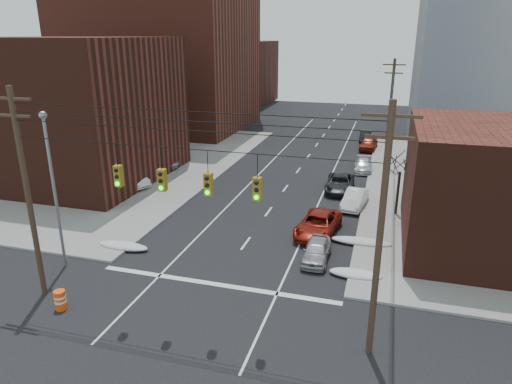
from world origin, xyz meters
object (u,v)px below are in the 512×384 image
Objects in this scene: parked_car_a at (317,250)px; parked_car_d at (363,165)px; lot_car_a at (129,179)px; parked_car_f at (365,136)px; lot_car_b at (157,161)px; construction_barrel at (60,300)px; parked_car_e at (369,143)px; parked_car_c at (340,183)px; red_pickup at (318,224)px; lot_car_c at (123,160)px; parked_car_b at (355,199)px; lot_car_d at (121,155)px.

parked_car_d is at bearing 85.11° from parked_car_a.
parked_car_f is at bearing -15.08° from lot_car_a.
lot_car_b is at bearing -137.43° from parked_car_f.
lot_car_a is 19.47m from construction_barrel.
lot_car_a is (-20.04, -20.89, 0.10)m from parked_car_e.
parked_car_d is at bearing 75.22° from parked_car_c.
red_pickup is at bearing -99.85° from parked_car_d.
lot_car_c is 5.11× the size of construction_barrel.
parked_car_b is 0.95× the size of parked_car_e.
lot_car_c is at bearing -168.75° from parked_car_d.
parked_car_a is 10.05m from parked_car_b.
parked_car_f is at bearing -71.36° from lot_car_c.
parked_car_f is 0.94× the size of lot_car_a.
lot_car_d is at bearing 15.11° from lot_car_c.
construction_barrel is (-11.60, -8.89, -0.13)m from parked_car_a.
lot_car_c reaches higher than parked_car_c.
parked_car_e is (2.02, 26.27, 0.03)m from red_pickup.
parked_car_c is 23.98m from lot_car_d.
lot_car_b reaches higher than parked_car_b.
parked_car_b is 1.04× the size of parked_car_f.
parked_car_e reaches higher than parked_car_d.
parked_car_d is 21.21m from lot_car_b.
parked_car_e is at bearing 97.57° from parked_car_b.
parked_car_b is 0.84× the size of parked_car_c.
parked_car_e is at bearing 91.86° from red_pickup.
lot_car_c is at bearing 146.19° from parked_car_a.
lot_car_a is (-18.02, 5.38, 0.13)m from red_pickup.
parked_car_c reaches higher than parked_car_a.
parked_car_a is 0.86× the size of lot_car_d.
red_pickup is 1.29× the size of parked_car_f.
lot_car_b is (-20.60, -14.60, 0.08)m from parked_car_e.
parked_car_f reaches higher than parked_car_a.
construction_barrel is at bearing -103.96° from parked_car_e.
parked_car_f is 0.81× the size of lot_car_b.
lot_car_d reaches higher than parked_car_e.
parked_car_a is 0.85× the size of parked_car_e.
red_pickup is 5.17× the size of construction_barrel.
lot_car_a is 0.83× the size of lot_car_c.
parked_car_e is 28.84m from lot_car_d.
construction_barrel is at bearing -145.79° from lot_car_b.
parked_car_c reaches higher than parked_car_b.
parked_car_e reaches higher than parked_car_a.
parked_car_a reaches higher than construction_barrel.
parked_car_f is at bearing 102.39° from parked_car_e.
lot_car_a is at bearing -157.73° from lot_car_b.
parked_car_e is 28.95m from lot_car_a.
parked_car_c is (0.42, 9.78, -0.02)m from red_pickup.
lot_car_b is (-19.95, -19.35, 0.17)m from parked_car_f.
parked_car_e is at bearing 86.43° from parked_car_a.
parked_car_c is 1.17× the size of lot_car_a.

